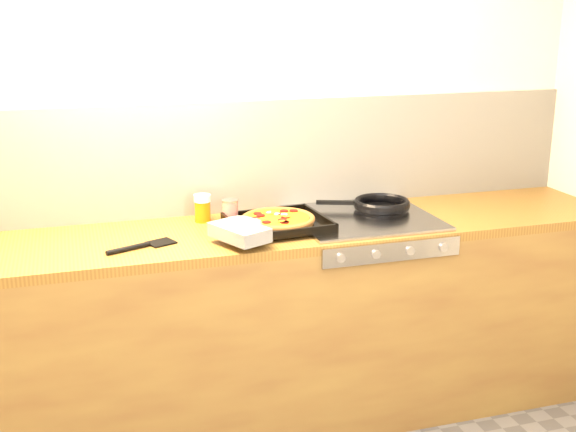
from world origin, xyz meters
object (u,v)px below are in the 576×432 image
object	(u,v)px
pizza_on_tray	(267,223)
tomato_can	(230,211)
frying_pan	(380,205)
juice_glass	(202,208)

from	to	relation	value
pizza_on_tray	tomato_can	bearing A→B (deg)	118.37
frying_pan	tomato_can	size ratio (longest dim) A/B	4.47
pizza_on_tray	frying_pan	xyz separation A→B (m)	(0.57, 0.14, -0.01)
pizza_on_tray	tomato_can	world-z (taller)	tomato_can
juice_glass	tomato_can	bearing A→B (deg)	-20.99
pizza_on_tray	tomato_can	xyz separation A→B (m)	(-0.11, 0.20, 0.01)
pizza_on_tray	tomato_can	distance (m)	0.23
tomato_can	juice_glass	xyz separation A→B (m)	(-0.11, 0.04, 0.01)
tomato_can	juice_glass	world-z (taller)	juice_glass
pizza_on_tray	juice_glass	distance (m)	0.33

